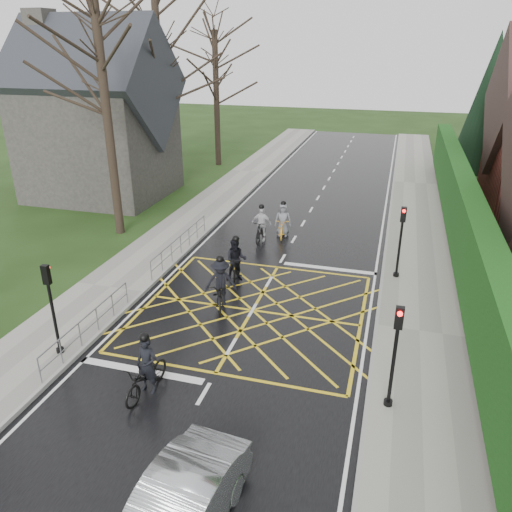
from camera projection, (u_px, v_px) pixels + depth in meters
The scene contains 21 objects.
ground at pixel (252, 310), 18.72m from camera, with size 120.00×120.00×0.00m, color black.
road at pixel (252, 310), 18.72m from camera, with size 9.00×80.00×0.01m, color black.
sidewalk_right at pixel (419, 332), 17.18m from camera, with size 3.00×80.00×0.15m, color gray.
sidewalk_left at pixel (111, 289), 20.20m from camera, with size 3.00×80.00×0.15m, color gray.
stone_wall at pixel (460, 262), 21.92m from camera, with size 0.50×38.00×0.70m, color slate.
hedge at pixel (466, 225), 21.22m from camera, with size 0.90×38.00×2.80m, color #123B10.
conifer at pixel (490, 103), 36.94m from camera, with size 4.60×4.60×10.00m.
church at pixel (96, 117), 30.73m from camera, with size 8.80×7.80×11.00m.
tree_near at pixel (102, 73), 23.11m from camera, with size 9.24×9.24×11.44m.
tree_mid at pixel (158, 52), 30.12m from camera, with size 10.08×10.08×12.48m.
tree_far at pixel (216, 70), 37.58m from camera, with size 8.40×8.40×10.40m.
railing_south at pixel (88, 321), 16.49m from camera, with size 0.05×5.04×1.03m.
railing_north at pixel (180, 240), 23.10m from camera, with size 0.05×6.04×1.03m.
traffic_light_ne at pixel (400, 243), 20.48m from camera, with size 0.24×0.31×3.21m.
traffic_light_se at pixel (394, 359), 13.07m from camera, with size 0.24×0.31×3.21m.
traffic_light_sw at pixel (53, 311), 15.38m from camera, with size 0.24×0.31×3.21m.
cyclist_rear at pixel (147, 374), 14.14m from camera, with size 0.92×2.07×1.95m.
cyclist_back at pixel (236, 264), 20.78m from camera, with size 1.03×2.07×1.99m.
cyclist_mid at pixel (220, 288), 18.80m from camera, with size 1.42×2.23×2.05m.
cyclist_front at pixel (261, 227), 24.93m from camera, with size 1.03×1.91×1.90m.
cyclist_lead at pixel (283, 224), 25.57m from camera, with size 1.00×2.01×1.86m.
Camera 1 is at (4.61, -15.68, 9.36)m, focal length 35.00 mm.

